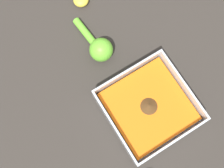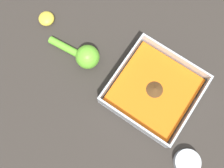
{
  "view_description": "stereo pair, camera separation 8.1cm",
  "coord_description": "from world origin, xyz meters",
  "px_view_note": "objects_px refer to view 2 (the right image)",
  "views": [
    {
      "loc": [
        0.01,
        -0.11,
        0.82
      ],
      "look_at": [
        -0.16,
        -0.01,
        0.03
      ],
      "focal_mm": 42.0,
      "sensor_mm": 36.0,
      "label": 1
    },
    {
      "loc": [
        -0.05,
        -0.17,
        0.82
      ],
      "look_at": [
        -0.16,
        -0.01,
        0.03
      ],
      "focal_mm": 42.0,
      "sensor_mm": 36.0,
      "label": 2
    }
  ],
  "objects_px": {
    "square_dish": "(154,91)",
    "lemon_half": "(46,19)",
    "spice_bowl": "(187,162)",
    "lemon_squeezer": "(85,56)"
  },
  "relations": [
    {
      "from": "square_dish",
      "to": "lemon_half",
      "type": "bearing_deg",
      "value": 178.65
    },
    {
      "from": "square_dish",
      "to": "lemon_half",
      "type": "distance_m",
      "value": 0.43
    },
    {
      "from": "square_dish",
      "to": "lemon_squeezer",
      "type": "xyz_separation_m",
      "value": [
        -0.24,
        -0.03,
        0.01
      ]
    },
    {
      "from": "square_dish",
      "to": "lemon_squeezer",
      "type": "bearing_deg",
      "value": -172.95
    },
    {
      "from": "lemon_half",
      "to": "spice_bowl",
      "type": "bearing_deg",
      "value": -12.24
    },
    {
      "from": "square_dish",
      "to": "spice_bowl",
      "type": "relative_size",
      "value": 3.27
    },
    {
      "from": "square_dish",
      "to": "lemon_half",
      "type": "relative_size",
      "value": 4.72
    },
    {
      "from": "spice_bowl",
      "to": "lemon_squeezer",
      "type": "bearing_deg",
      "value": 167.63
    },
    {
      "from": "spice_bowl",
      "to": "lemon_squeezer",
      "type": "relative_size",
      "value": 0.41
    },
    {
      "from": "square_dish",
      "to": "spice_bowl",
      "type": "xyz_separation_m",
      "value": [
        0.2,
        -0.13,
        -0.01
      ]
    }
  ]
}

